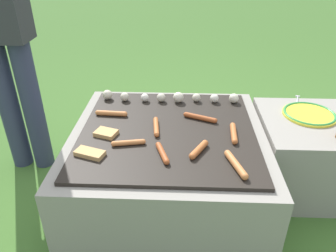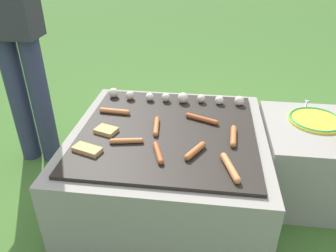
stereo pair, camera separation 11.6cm
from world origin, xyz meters
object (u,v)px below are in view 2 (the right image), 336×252
object	(u,v)px
plate_colorful	(316,120)
fork_utensil	(305,108)
person_standing	(9,10)
sausage_front_center	(195,151)

from	to	relation	value
plate_colorful	fork_utensil	world-z (taller)	plate_colorful
person_standing	fork_utensil	xyz separation A→B (m)	(1.56, 0.08, -0.49)
person_standing	fork_utensil	distance (m)	1.64
fork_utensil	plate_colorful	bearing A→B (deg)	-81.96
sausage_front_center	plate_colorful	bearing A→B (deg)	31.68
sausage_front_center	fork_utensil	world-z (taller)	sausage_front_center
person_standing	plate_colorful	size ratio (longest dim) A/B	5.75
sausage_front_center	person_standing	bearing A→B (deg)	156.22
person_standing	sausage_front_center	xyz separation A→B (m)	(0.99, -0.43, -0.48)
sausage_front_center	fork_utensil	bearing A→B (deg)	41.64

